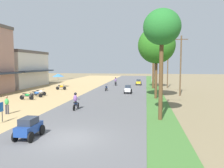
{
  "coord_description": "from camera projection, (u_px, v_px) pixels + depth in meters",
  "views": [
    {
      "loc": [
        4.42,
        -12.28,
        4.42
      ],
      "look_at": [
        -0.05,
        17.12,
        1.76
      ],
      "focal_mm": 36.13,
      "sensor_mm": 36.0,
      "label": 1
    }
  ],
  "objects": [
    {
      "name": "ground_plane",
      "position": [
        69.0,
        140.0,
        13.15
      ],
      "size": [
        180.0,
        180.0,
        0.0
      ],
      "primitive_type": "plane",
      "color": "#7A6B4C"
    },
    {
      "name": "road_strip",
      "position": [
        69.0,
        139.0,
        13.14
      ],
      "size": [
        9.0,
        140.0,
        0.08
      ],
      "primitive_type": "cube",
      "color": "#565659",
      "rests_on": "ground"
    },
    {
      "name": "median_strip",
      "position": [
        169.0,
        145.0,
        12.29
      ],
      "size": [
        2.4,
        140.0,
        0.06
      ],
      "primitive_type": "cube",
      "color": "#3D6B2D",
      "rests_on": "ground"
    },
    {
      "name": "shophouse_mid",
      "position": [
        19.0,
        69.0,
        43.72
      ],
      "size": [
        8.03,
        11.87,
        6.9
      ],
      "color": "silver",
      "rests_on": "ground"
    },
    {
      "name": "parked_motorbike_nearest",
      "position": [
        27.0,
        96.0,
        27.38
      ],
      "size": [
        1.8,
        0.54,
        0.94
      ],
      "color": "black",
      "rests_on": "dirt_shoulder"
    },
    {
      "name": "parked_motorbike_second",
      "position": [
        36.0,
        94.0,
        29.38
      ],
      "size": [
        1.8,
        0.54,
        0.94
      ],
      "color": "black",
      "rests_on": "dirt_shoulder"
    },
    {
      "name": "parked_motorbike_third",
      "position": [
        40.0,
        92.0,
        30.96
      ],
      "size": [
        1.8,
        0.54,
        0.94
      ],
      "color": "black",
      "rests_on": "dirt_shoulder"
    },
    {
      "name": "parked_motorbike_fourth",
      "position": [
        61.0,
        87.0,
        37.87
      ],
      "size": [
        1.8,
        0.54,
        0.94
      ],
      "color": "black",
      "rests_on": "dirt_shoulder"
    },
    {
      "name": "vendor_umbrella",
      "position": [
        58.0,
        75.0,
        42.39
      ],
      "size": [
        2.2,
        2.2,
        2.52
      ],
      "color": "#99999E",
      "rests_on": "dirt_shoulder"
    },
    {
      "name": "pedestrian_on_shoulder",
      "position": [
        7.0,
        104.0,
        19.53
      ],
      "size": [
        0.39,
        0.3,
        1.62
      ],
      "color": "#33333D",
      "rests_on": "dirt_shoulder"
    },
    {
      "name": "median_tree_nearest",
      "position": [
        162.0,
        28.0,
        17.07
      ],
      "size": [
        2.85,
        2.85,
        8.53
      ],
      "color": "#4C351E",
      "rests_on": "median_strip"
    },
    {
      "name": "median_tree_second",
      "position": [
        157.0,
        45.0,
        28.04
      ],
      "size": [
        4.63,
        4.63,
        8.99
      ],
      "color": "#4C351E",
      "rests_on": "median_strip"
    },
    {
      "name": "median_tree_third",
      "position": [
        154.0,
        48.0,
        39.92
      ],
      "size": [
        3.7,
        3.7,
        9.55
      ],
      "color": "#4C351E",
      "rests_on": "median_strip"
    },
    {
      "name": "streetlamp_near",
      "position": [
        162.0,
        62.0,
        20.29
      ],
      "size": [
        3.16,
        0.2,
        7.89
      ],
      "color": "gray",
      "rests_on": "median_strip"
    },
    {
      "name": "streetlamp_mid",
      "position": [
        156.0,
        66.0,
        33.15
      ],
      "size": [
        3.16,
        0.2,
        7.04
      ],
      "color": "gray",
      "rests_on": "median_strip"
    },
    {
      "name": "streetlamp_far",
      "position": [
        153.0,
        62.0,
        43.96
      ],
      "size": [
        3.16,
        0.2,
        8.11
      ],
      "color": "gray",
      "rests_on": "median_strip"
    },
    {
      "name": "streetlamp_farthest",
      "position": [
        152.0,
        63.0,
        53.86
      ],
      "size": [
        3.16,
        0.2,
        7.84
      ],
      "color": "gray",
      "rests_on": "median_strip"
    },
    {
      "name": "utility_pole_near",
      "position": [
        181.0,
        65.0,
        30.82
      ],
      "size": [
        1.8,
        0.2,
        8.24
      ],
      "color": "brown",
      "rests_on": "ground"
    },
    {
      "name": "utility_pole_far",
      "position": [
        168.0,
        64.0,
        41.08
      ],
      "size": [
        1.8,
        0.2,
        8.38
      ],
      "color": "brown",
      "rests_on": "ground"
    },
    {
      "name": "car_hatchback_blue",
      "position": [
        29.0,
        127.0,
        13.15
      ],
      "size": [
        1.04,
        2.0,
        1.23
      ],
      "color": "navy",
      "rests_on": "road_strip"
    },
    {
      "name": "car_hatchback_white",
      "position": [
        128.0,
        89.0,
        33.19
      ],
      "size": [
        1.04,
        2.0,
        1.23
      ],
      "color": "silver",
      "rests_on": "road_strip"
    },
    {
      "name": "car_sedan_yellow",
      "position": [
        139.0,
        82.0,
        46.28
      ],
      "size": [
        1.1,
        2.26,
        1.19
      ],
      "color": "gold",
      "rests_on": "road_strip"
    },
    {
      "name": "motorbike_foreground_rider",
      "position": [
        76.0,
        101.0,
        21.41
      ],
      "size": [
        0.54,
        1.8,
        1.66
      ],
      "color": "black",
      "rests_on": "road_strip"
    },
    {
      "name": "motorbike_ahead_second",
      "position": [
        106.0,
        88.0,
        36.58
      ],
      "size": [
        0.54,
        1.8,
        0.94
      ],
      "color": "black",
      "rests_on": "road_strip"
    },
    {
      "name": "motorbike_ahead_third",
      "position": [
        116.0,
        82.0,
        45.35
      ],
      "size": [
        0.54,
        1.8,
        1.66
      ],
      "color": "black",
      "rests_on": "road_strip"
    }
  ]
}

